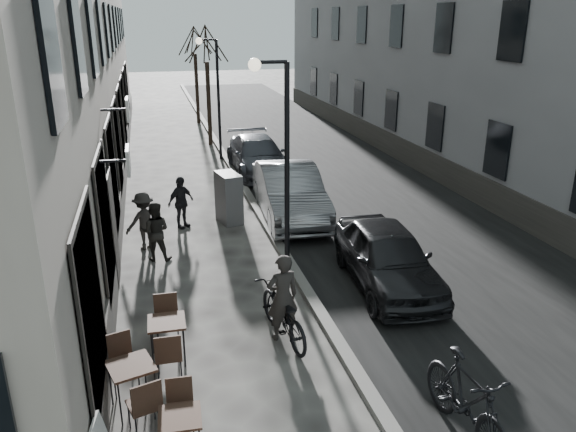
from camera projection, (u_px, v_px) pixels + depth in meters
name	position (u px, v px, depth m)	size (l,w,h in m)	color
road	(318.00, 165.00, 23.61)	(7.30, 60.00, 0.00)	black
kerb	(232.00, 169.00, 22.75)	(0.25, 60.00, 0.12)	slate
streetlamp_near	(279.00, 147.00, 12.49)	(0.90, 0.28, 5.09)	black
streetlamp_far	(214.00, 86.00, 23.45)	(0.90, 0.28, 5.09)	black
tree_near	(206.00, 45.00, 25.70)	(2.40, 2.40, 5.70)	black
tree_far	(194.00, 40.00, 31.18)	(2.40, 2.40, 5.70)	black
bistro_set_b	(132.00, 382.00, 8.79)	(0.91, 1.70, 0.97)	#301E15
bistro_set_c	(168.00, 336.00, 10.07)	(0.67, 1.62, 0.95)	#301E15
utility_cabinet	(229.00, 198.00, 16.87)	(0.55, 1.01, 1.51)	#5F5E61
bicycle	(283.00, 313.00, 10.77)	(0.71, 2.04, 1.07)	black
cyclist_rider	(283.00, 297.00, 10.66)	(0.64, 0.42, 1.75)	#282522
pedestrian_near	(155.00, 231.00, 14.19)	(0.75, 0.58, 1.54)	black
pedestrian_mid	(144.00, 221.00, 14.88)	(1.02, 0.59, 1.58)	#2E2B28
pedestrian_far	(181.00, 202.00, 16.38)	(0.91, 0.38, 1.55)	black
car_near	(387.00, 257.00, 12.83)	(1.70, 4.22, 1.44)	black
car_mid	(290.00, 192.00, 17.20)	(1.72, 4.92, 1.62)	gray
car_far	(258.00, 155.00, 22.17)	(1.97, 4.86, 1.41)	#3A3C44
moped	(467.00, 401.00, 8.15)	(0.61, 2.16, 1.30)	black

